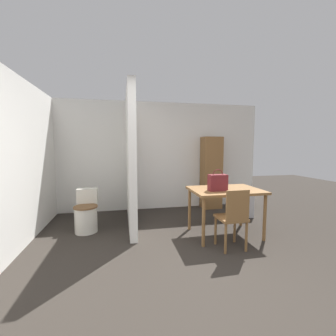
# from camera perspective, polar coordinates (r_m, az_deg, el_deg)

# --- Properties ---
(ground_plane) EXTENTS (16.00, 16.00, 0.00)m
(ground_plane) POSITION_cam_1_polar(r_m,az_deg,el_deg) (2.55, 7.75, -30.15)
(ground_plane) COLOR #2D2823
(wall_back) EXTENTS (5.24, 0.12, 2.50)m
(wall_back) POSITION_cam_1_polar(r_m,az_deg,el_deg) (5.33, -4.06, 3.03)
(wall_back) COLOR white
(wall_back) RESTS_ON ground_plane
(wall_left) EXTENTS (0.12, 4.27, 2.50)m
(wall_left) POSITION_cam_1_polar(r_m,az_deg,el_deg) (3.88, -33.99, 1.10)
(wall_left) COLOR white
(wall_left) RESTS_ON ground_plane
(partition_wall) EXTENTS (0.12, 1.87, 2.50)m
(partition_wall) POSITION_cam_1_polar(r_m,az_deg,el_deg) (4.30, -9.52, 2.34)
(partition_wall) COLOR white
(partition_wall) RESTS_ON ground_plane
(dining_table) EXTENTS (1.13, 0.82, 0.78)m
(dining_table) POSITION_cam_1_polar(r_m,az_deg,el_deg) (3.86, 14.32, -6.43)
(dining_table) COLOR brown
(dining_table) RESTS_ON ground_plane
(wooden_chair) EXTENTS (0.39, 0.39, 0.89)m
(wooden_chair) POSITION_cam_1_polar(r_m,az_deg,el_deg) (3.40, 16.22, -11.74)
(wooden_chair) COLOR brown
(wooden_chair) RESTS_ON ground_plane
(toilet) EXTENTS (0.40, 0.55, 0.72)m
(toilet) POSITION_cam_1_polar(r_m,az_deg,el_deg) (4.26, -20.02, -10.87)
(toilet) COLOR silver
(toilet) RESTS_ON ground_plane
(handbag) EXTENTS (0.29, 0.15, 0.34)m
(handbag) POSITION_cam_1_polar(r_m,az_deg,el_deg) (3.66, 12.51, -3.59)
(handbag) COLOR maroon
(handbag) RESTS_ON dining_table
(wooden_cabinet) EXTENTS (0.45, 0.38, 1.70)m
(wooden_cabinet) POSITION_cam_1_polar(r_m,az_deg,el_deg) (5.48, 10.90, -1.16)
(wooden_cabinet) COLOR brown
(wooden_cabinet) RESTS_ON ground_plane
(space_heater) EXTENTS (0.26, 0.21, 0.49)m
(space_heater) POSITION_cam_1_polar(r_m,az_deg,el_deg) (5.05, 19.18, -8.97)
(space_heater) COLOR #BCBCC1
(space_heater) RESTS_ON ground_plane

